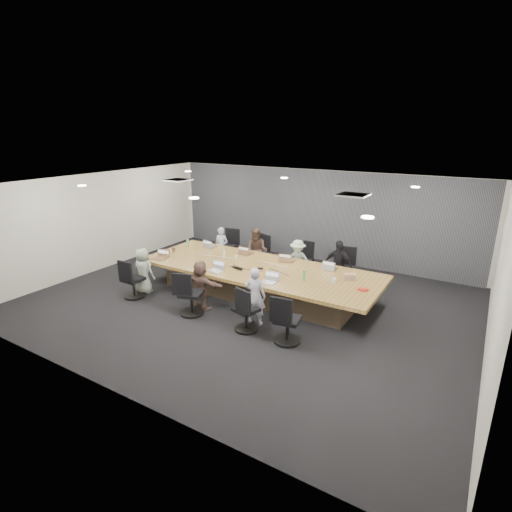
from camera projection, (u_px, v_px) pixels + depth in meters
The scene contains 41 objects.
floor at pixel (247, 302), 9.61m from camera, with size 10.00×8.00×0.00m, color black.
ceiling at pixel (247, 185), 8.75m from camera, with size 10.00×8.00×0.00m, color white.
wall_back at pixel (316, 215), 12.44m from camera, with size 10.00×2.80×0.00m, color beige.
wall_front at pixel (103, 311), 5.92m from camera, with size 10.00×2.80×0.00m, color beige.
wall_left at pixel (102, 221), 11.64m from camera, with size 8.00×2.80×0.00m, color beige.
wall_right at pixel (497, 289), 6.72m from camera, with size 8.00×2.80×0.00m, color beige.
curtain at pixel (315, 216), 12.38m from camera, with size 9.80×0.04×2.80m, color #4E5059.
conference_table at pixel (258, 280), 9.89m from camera, with size 6.00×2.20×0.74m.
chair_0 at pixel (228, 249), 12.30m from camera, with size 0.59×0.59×0.88m, color black, non-canonical shape.
chair_1 at pixel (263, 256), 11.69m from camera, with size 0.56×0.56×0.83m, color black, non-canonical shape.
chair_2 at pixel (303, 264), 11.07m from camera, with size 0.55×0.55×0.81m, color black, non-canonical shape.
chair_3 at pixel (342, 270), 10.51m from camera, with size 0.57×0.57×0.84m, color black, non-canonical shape.
chair_4 at pixel (133, 282), 9.76m from camera, with size 0.53×0.53×0.78m, color black, non-canonical shape.
chair_5 at pixel (191, 297), 8.85m from camera, with size 0.56×0.56×0.83m, color black, non-canonical shape.
chair_6 at pixel (246, 313), 8.15m from camera, with size 0.52×0.52×0.77m, color black, non-canonical shape.
chair_7 at pixel (288, 323), 7.68m from camera, with size 0.55×0.55×0.81m, color black, non-canonical shape.
person_0 at pixel (221, 247), 11.96m from camera, with size 0.43×0.28×1.18m, color #AFB8C7.
laptop_0 at pixel (210, 246), 11.47m from camera, with size 0.34×0.24×0.02m, color #B2B2B7.
person_1 at pixel (257, 251), 11.33m from camera, with size 0.64×0.50×1.32m, color #453229.
laptop_1 at pixel (246, 253), 10.86m from camera, with size 0.34×0.23×0.02m, color #8C6647.
person_2 at pixel (298, 261), 10.73m from camera, with size 0.75×0.43×1.17m, color #A5BCA9.
laptop_2 at pixel (289, 261), 10.23m from camera, with size 0.33×0.23×0.02m, color #8C6647.
person_3 at pixel (338, 265), 10.15m from camera, with size 0.77×0.32×1.32m, color black.
laptop_3 at pixel (330, 268), 9.67m from camera, with size 0.32×0.22×0.02m, color #B2B2B7.
person_4 at pixel (143, 271), 9.99m from camera, with size 0.57×0.37×1.16m, color #949F92.
laptop_4 at pixel (159, 259), 10.39m from camera, with size 0.35×0.24×0.02m, color #8C6647.
person_5 at pixel (201, 285), 9.09m from camera, with size 1.07×0.34×1.16m, color brown.
laptop_5 at pixel (215, 271), 9.49m from camera, with size 0.35×0.24×0.02m, color #B2B2B7.
person_6 at pixel (255, 296), 8.36m from camera, with size 0.46×0.30×1.26m, color #A6A6B8.
laptop_6 at pixel (268, 283), 8.78m from camera, with size 0.33×0.23×0.02m, color #B2B2B7.
bottle_green_left at pixel (188, 243), 11.45m from camera, with size 0.07×0.07×0.24m, color #499B57.
bottle_green_right at pixel (304, 275), 8.88m from camera, with size 0.07×0.07×0.24m, color #499B57.
bottle_clear at pixel (224, 254), 10.50m from camera, with size 0.06×0.06×0.20m, color silver.
cup_white_far at pixel (236, 257), 10.40m from camera, with size 0.08×0.08×0.10m, color white.
cup_white_near at pixel (334, 281), 8.77m from camera, with size 0.08×0.08×0.10m, color white.
mug_brown at pixel (173, 250), 10.98m from camera, with size 0.09×0.09×0.12m, color brown.
mic_left at pixel (235, 267), 9.74m from camera, with size 0.16×0.11×0.03m, color black.
mic_right at pixel (260, 268), 9.65m from camera, with size 0.13×0.09×0.03m, color black.
stapler at pixel (239, 269), 9.58m from camera, with size 0.18×0.04×0.07m, color black.
canvas_bag at pixel (350, 277), 8.95m from camera, with size 0.25×0.15×0.13m, color tan.
snack_packet at pixel (363, 290), 8.36m from camera, with size 0.19×0.13×0.04m, color red.
Camera 1 is at (4.73, -7.44, 3.99)m, focal length 28.00 mm.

